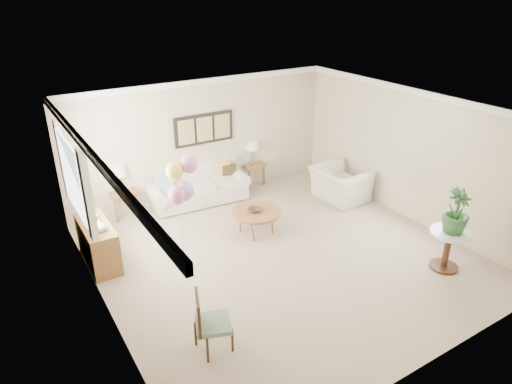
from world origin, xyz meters
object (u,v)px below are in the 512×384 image
(armchair, at_px, (339,184))
(balloon_cluster, at_px, (181,181))
(accent_chair, at_px, (208,321))
(sofa, at_px, (198,188))
(coffee_table, at_px, (256,213))

(armchair, height_order, balloon_cluster, balloon_cluster)
(accent_chair, bearing_deg, sofa, 66.44)
(coffee_table, height_order, balloon_cluster, balloon_cluster)
(armchair, relative_size, balloon_cluster, 0.57)
(accent_chair, bearing_deg, coffee_table, 46.84)
(sofa, distance_m, balloon_cluster, 2.77)
(sofa, bearing_deg, coffee_table, -79.60)
(armchair, bearing_deg, coffee_table, 95.93)
(coffee_table, xyz_separation_m, armchair, (2.33, 0.30, -0.07))
(armchair, bearing_deg, sofa, 58.52)
(armchair, xyz_separation_m, accent_chair, (-4.47, -2.58, 0.11))
(sofa, bearing_deg, accent_chair, -113.56)
(coffee_table, distance_m, balloon_cluster, 1.95)
(sofa, xyz_separation_m, coffee_table, (0.34, -1.85, 0.11))
(coffee_table, relative_size, accent_chair, 1.02)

